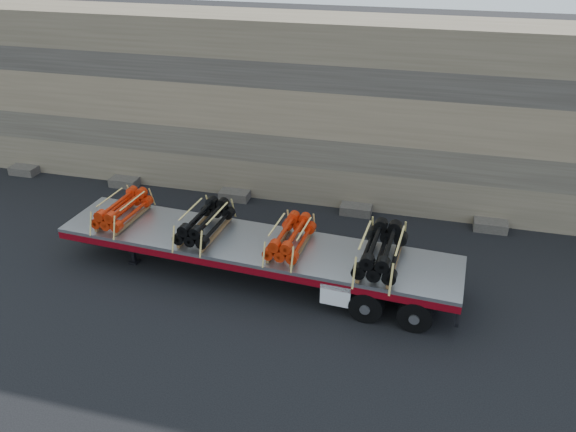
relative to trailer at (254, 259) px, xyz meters
The scene contains 7 objects.
ground 0.91m from the trailer, 35.90° to the left, with size 120.00×120.00×0.00m, color black.
rock_wall 7.47m from the trailer, 85.63° to the left, with size 44.00×3.00×7.00m, color #7A6B54.
trailer is the anchor object (origin of this frame).
bundle_front 4.78m from the trailer, behind, with size 1.06×2.12×0.75m, color red, non-canonical shape.
bundle_midfront 1.95m from the trailer, behind, with size 1.13×2.25×0.80m, color black, non-canonical shape.
bundle_midrear 1.58m from the trailer, ahead, with size 1.06×2.11×0.75m, color red, non-canonical shape.
bundle_rear 4.12m from the trailer, ahead, with size 1.23×2.46×0.87m, color black, non-canonical shape.
Camera 1 is at (4.33, -14.67, 10.36)m, focal length 35.00 mm.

